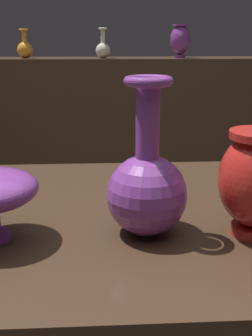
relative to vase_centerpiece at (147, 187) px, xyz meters
name	(u,v)px	position (x,y,z in m)	size (l,w,h in m)	color
back_display_shelf	(104,129)	(-0.06, 2.29, -0.39)	(2.60, 0.40, 0.99)	#422D1E
vase_centerpiece	(147,187)	(0.00, 0.00, 0.00)	(0.13, 0.13, 0.26)	#7A388E
shelf_vase_right	(180,40)	(0.46, 2.24, 0.23)	(0.14, 0.14, 0.22)	#7A388E
shelf_vase_left	(25,48)	(-0.58, 2.25, 0.17)	(0.11, 0.11, 0.19)	orange
shelf_vase_center	(103,49)	(-0.06, 2.21, 0.17)	(0.10, 0.10, 0.19)	silver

